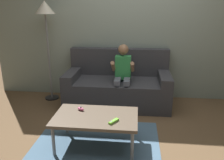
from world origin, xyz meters
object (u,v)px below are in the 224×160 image
object	(u,v)px
person_seated_on_couch	(123,73)
nunchuk_pink	(81,109)
coffee_table	(96,118)
game_remote_lime_near_edge	(114,121)
couch	(118,86)
floor_lamp	(45,15)

from	to	relation	value
person_seated_on_couch	nunchuk_pink	xyz separation A→B (m)	(-0.43, -0.98, -0.18)
coffee_table	game_remote_lime_near_edge	world-z (taller)	game_remote_lime_near_edge
couch	nunchuk_pink	size ratio (longest dim) A/B	16.67
couch	floor_lamp	xyz separation A→B (m)	(-1.18, 0.08, 1.12)
person_seated_on_couch	game_remote_lime_near_edge	distance (m)	1.25
game_remote_lime_near_edge	couch	bearing A→B (deg)	93.00
game_remote_lime_near_edge	person_seated_on_couch	bearing A→B (deg)	89.40
couch	floor_lamp	world-z (taller)	floor_lamp
person_seated_on_couch	floor_lamp	size ratio (longest dim) A/B	0.61
game_remote_lime_near_edge	coffee_table	bearing A→B (deg)	148.23
person_seated_on_couch	floor_lamp	bearing A→B (deg)	168.02
person_seated_on_couch	nunchuk_pink	distance (m)	1.08
person_seated_on_couch	couch	bearing A→B (deg)	115.19
game_remote_lime_near_edge	floor_lamp	world-z (taller)	floor_lamp
couch	coffee_table	world-z (taller)	couch
person_seated_on_couch	coffee_table	size ratio (longest dim) A/B	1.07
person_seated_on_couch	coffee_table	bearing A→B (deg)	-101.91
couch	game_remote_lime_near_edge	distance (m)	1.42
couch	person_seated_on_couch	xyz separation A→B (m)	(0.09, -0.19, 0.27)
couch	game_remote_lime_near_edge	world-z (taller)	couch
game_remote_lime_near_edge	floor_lamp	size ratio (longest dim) A/B	0.08
coffee_table	couch	bearing A→B (deg)	83.58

